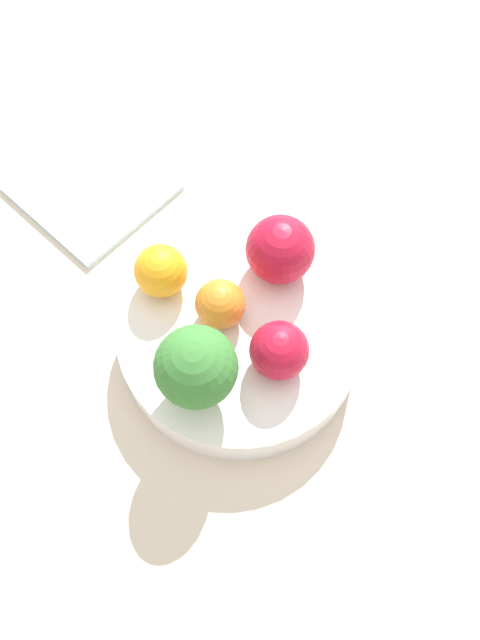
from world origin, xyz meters
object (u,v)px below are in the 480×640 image
(orange_front, at_px, (222,301))
(broccoli, at_px, (196,367))
(napkin, at_px, (92,187))
(apple_red, at_px, (284,252))
(apple_green, at_px, (279,350))
(bowl, at_px, (240,335))
(orange_back, at_px, (163,268))

(orange_front, bearing_deg, broccoli, -164.10)
(orange_front, xyz_separation_m, napkin, (0.06, 0.19, -0.06))
(apple_red, bearing_deg, apple_green, -153.18)
(apple_red, bearing_deg, orange_front, 159.89)
(bowl, bearing_deg, apple_red, -3.37)
(apple_green, height_order, napkin, apple_green)
(napkin, bearing_deg, orange_front, -108.51)
(broccoli, height_order, orange_back, broccoli)
(orange_front, bearing_deg, bowl, -100.14)
(broccoli, relative_size, orange_front, 1.85)
(orange_front, relative_size, napkin, 0.26)
(apple_green, distance_m, orange_front, 0.06)
(broccoli, relative_size, apple_red, 1.32)
(bowl, height_order, orange_back, orange_back)
(bowl, xyz_separation_m, orange_back, (0.00, 0.07, 0.04))
(orange_back, height_order, napkin, orange_back)
(apple_red, xyz_separation_m, napkin, (0.00, 0.21, -0.07))
(bowl, distance_m, napkin, 0.22)
(bowl, height_order, apple_red, apple_red)
(broccoli, relative_size, apple_green, 1.62)
(broccoli, distance_m, napkin, 0.26)
(orange_back, bearing_deg, bowl, -92.50)
(broccoli, xyz_separation_m, apple_green, (0.05, -0.04, -0.02))
(bowl, relative_size, broccoli, 2.72)
(orange_front, bearing_deg, orange_back, 90.02)
(broccoli, bearing_deg, apple_red, -1.66)
(apple_green, relative_size, napkin, 0.30)
(orange_back, relative_size, napkin, 0.28)
(apple_green, bearing_deg, napkin, 72.54)
(broccoli, xyz_separation_m, apple_red, (0.12, -0.00, -0.01))
(apple_green, relative_size, orange_front, 1.14)
(broccoli, distance_m, apple_red, 0.12)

